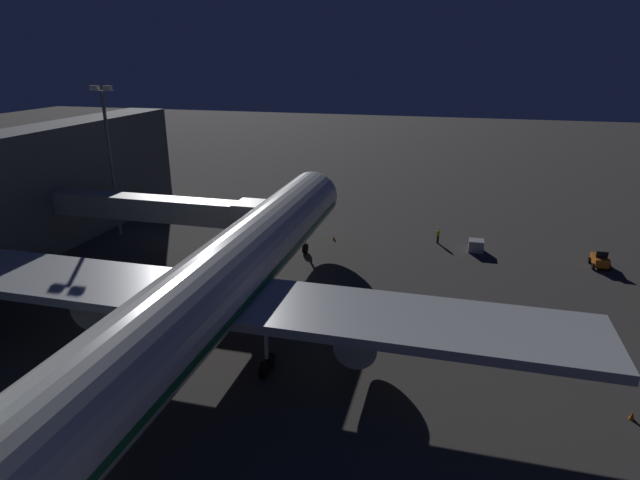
# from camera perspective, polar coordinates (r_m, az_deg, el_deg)

# --- Properties ---
(ground_plane) EXTENTS (320.00, 320.00, 0.00)m
(ground_plane) POSITION_cam_1_polar(r_m,az_deg,el_deg) (53.22, -4.89, -5.49)
(ground_plane) COLOR #383533
(airliner_at_gate) EXTENTS (55.10, 60.16, 20.93)m
(airliner_at_gate) POSITION_cam_1_polar(r_m,az_deg,el_deg) (40.31, -11.03, -4.90)
(airliner_at_gate) COLOR silver
(airliner_at_gate) RESTS_ON ground_plane
(jet_bridge) EXTENTS (25.67, 3.40, 7.68)m
(jet_bridge) POSITION_cam_1_polar(r_m,az_deg,el_deg) (60.51, -15.81, 3.16)
(jet_bridge) COLOR #9E9E99
(jet_bridge) RESTS_ON ground_plane
(apron_floodlight_mast) EXTENTS (2.90, 0.50, 18.87)m
(apron_floodlight_mast) POSITION_cam_1_polar(r_m,az_deg,el_deg) (71.46, -21.86, 8.86)
(apron_floodlight_mast) COLOR #59595E
(apron_floodlight_mast) RESTS_ON ground_plane
(baggage_tug_spare) EXTENTS (1.86, 2.74, 1.95)m
(baggage_tug_spare) POSITION_cam_1_polar(r_m,az_deg,el_deg) (66.27, 28.11, -1.95)
(baggage_tug_spare) COLOR orange
(baggage_tug_spare) RESTS_ON ground_plane
(baggage_container_mid_row) EXTENTS (1.74, 1.67, 1.41)m
(baggage_container_mid_row) POSITION_cam_1_polar(r_m,az_deg,el_deg) (65.83, 16.58, -0.59)
(baggage_container_mid_row) COLOR #B7BABF
(baggage_container_mid_row) RESTS_ON ground_plane
(ground_crew_near_nose_gear) EXTENTS (0.40, 0.40, 1.90)m
(ground_crew_near_nose_gear) POSITION_cam_1_polar(r_m,az_deg,el_deg) (67.32, 12.70, 0.52)
(ground_crew_near_nose_gear) COLOR black
(ground_crew_near_nose_gear) RESTS_ON ground_plane
(traffic_cone_nose_port) EXTENTS (0.36, 0.36, 0.55)m
(traffic_cone_nose_port) POSITION_cam_1_polar(r_m,az_deg,el_deg) (67.06, 1.52, 0.24)
(traffic_cone_nose_port) COLOR orange
(traffic_cone_nose_port) RESTS_ON ground_plane
(traffic_cone_nose_starboard) EXTENTS (0.36, 0.36, 0.55)m
(traffic_cone_nose_starboard) POSITION_cam_1_polar(r_m,az_deg,el_deg) (68.14, -2.09, 0.55)
(traffic_cone_nose_starboard) COLOR orange
(traffic_cone_nose_starboard) RESTS_ON ground_plane
(traffic_cone_wingtip_svc_side) EXTENTS (0.36, 0.36, 0.55)m
(traffic_cone_wingtip_svc_side) POSITION_cam_1_polar(r_m,az_deg,el_deg) (41.36, 30.78, -16.06)
(traffic_cone_wingtip_svc_side) COLOR orange
(traffic_cone_wingtip_svc_side) RESTS_ON ground_plane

